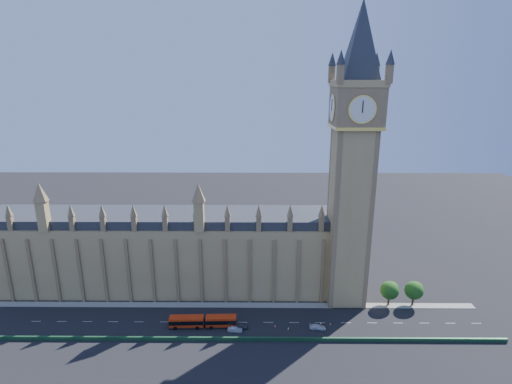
{
  "coord_description": "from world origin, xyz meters",
  "views": [
    {
      "loc": [
        9.04,
        -106.94,
        72.82
      ],
      "look_at": [
        8.16,
        10.0,
        39.0
      ],
      "focal_mm": 28.0,
      "sensor_mm": 36.0,
      "label": 1
    }
  ],
  "objects_px": {
    "car_grey": "(240,327)",
    "car_white": "(318,327)",
    "red_bus": "(203,321)",
    "car_silver": "(235,330)"
  },
  "relations": [
    {
      "from": "car_silver",
      "to": "car_white",
      "type": "relative_size",
      "value": 0.88
    },
    {
      "from": "car_grey",
      "to": "car_white",
      "type": "xyz_separation_m",
      "value": [
        23.13,
        0.04,
        -0.02
      ]
    },
    {
      "from": "car_white",
      "to": "red_bus",
      "type": "bearing_deg",
      "value": 96.01
    },
    {
      "from": "red_bus",
      "to": "car_grey",
      "type": "bearing_deg",
      "value": -7.05
    },
    {
      "from": "car_silver",
      "to": "red_bus",
      "type": "bearing_deg",
      "value": 82.86
    },
    {
      "from": "car_silver",
      "to": "car_white",
      "type": "distance_m",
      "value": 24.77
    },
    {
      "from": "red_bus",
      "to": "car_white",
      "type": "bearing_deg",
      "value": -3.48
    },
    {
      "from": "red_bus",
      "to": "car_silver",
      "type": "bearing_deg",
      "value": -15.6
    },
    {
      "from": "car_grey",
      "to": "car_white",
      "type": "height_order",
      "value": "car_grey"
    },
    {
      "from": "car_silver",
      "to": "car_white",
      "type": "height_order",
      "value": "car_white"
    }
  ]
}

